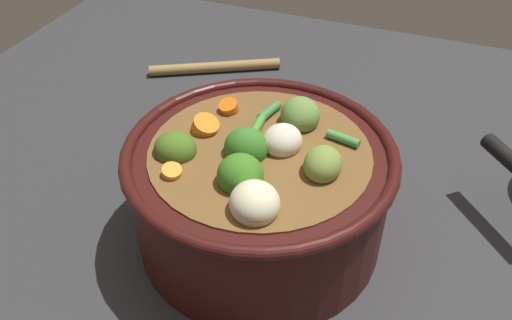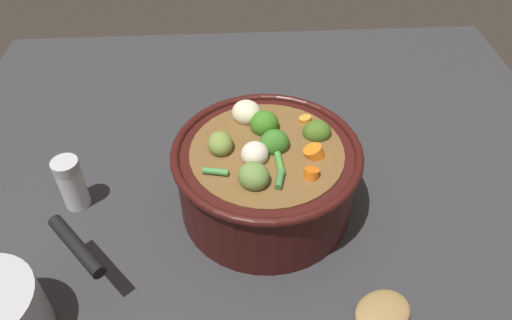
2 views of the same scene
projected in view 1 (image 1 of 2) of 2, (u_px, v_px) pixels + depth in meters
name	position (u px, v px, depth m)	size (l,w,h in m)	color
ground_plane	(259.00, 233.00, 0.59)	(1.10, 1.10, 0.00)	#2D2D30
cooking_pot	(260.00, 190.00, 0.55)	(0.27, 0.27, 0.14)	#38110F
wooden_spoon	(218.00, 91.00, 0.80)	(0.20, 0.21, 0.02)	olive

